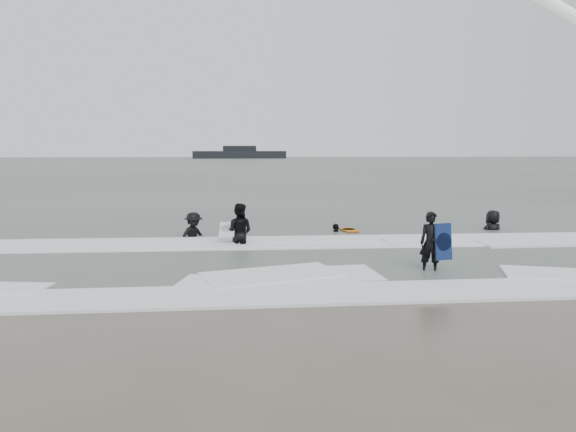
{
  "coord_description": "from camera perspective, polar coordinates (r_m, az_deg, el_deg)",
  "views": [
    {
      "loc": [
        -1.43,
        -12.72,
        3.31
      ],
      "look_at": [
        0.0,
        5.0,
        1.1
      ],
      "focal_mm": 35.0,
      "sensor_mm": 36.0,
      "label": 1
    }
  ],
  "objects": [
    {
      "name": "sea",
      "position": [
        92.79,
        -3.73,
        5.07
      ],
      "size": [
        320.0,
        320.0,
        0.0
      ],
      "primitive_type": "plane",
      "color": "#47544C",
      "rests_on": "ground"
    },
    {
      "name": "vessel_horizon",
      "position": [
        153.71,
        -4.93,
        6.31
      ],
      "size": [
        25.09,
        4.48,
        3.4
      ],
      "color": "black",
      "rests_on": "ground"
    },
    {
      "name": "ground",
      "position": [
        13.23,
        1.75,
        -7.42
      ],
      "size": [
        320.0,
        320.0,
        0.0
      ],
      "primitive_type": "plane",
      "color": "brown",
      "rests_on": "ground"
    },
    {
      "name": "surf_foam",
      "position": [
        16.81,
        0.36,
        -4.13
      ],
      "size": [
        30.03,
        9.06,
        0.09
      ],
      "color": "white",
      "rests_on": "ground"
    },
    {
      "name": "bodyboards",
      "position": [
        18.45,
        4.39,
        -1.7
      ],
      "size": [
        6.25,
        7.82,
        1.25
      ],
      "color": "#0F1E49",
      "rests_on": "ground"
    },
    {
      "name": "surfer_breaker",
      "position": [
        20.58,
        -9.56,
        -2.27
      ],
      "size": [
        1.32,
        1.27,
        1.81
      ],
      "primitive_type": "imported",
      "rotation": [
        0.0,
        0.0,
        0.72
      ],
      "color": "black",
      "rests_on": "ground"
    },
    {
      "name": "surfer_right_near",
      "position": [
        21.66,
        4.91,
        -1.73
      ],
      "size": [
        0.88,
        0.9,
        1.52
      ],
      "primitive_type": "imported",
      "rotation": [
        0.0,
        0.0,
        -2.32
      ],
      "color": "black",
      "rests_on": "ground"
    },
    {
      "name": "surfer_wading",
      "position": [
        19.01,
        -4.98,
        -2.97
      ],
      "size": [
        1.12,
        0.97,
        1.97
      ],
      "primitive_type": "imported",
      "rotation": [
        0.0,
        0.0,
        2.88
      ],
      "color": "black",
      "rests_on": "ground"
    },
    {
      "name": "surfer_centre",
      "position": [
        15.32,
        14.25,
        -5.62
      ],
      "size": [
        0.65,
        0.48,
        1.65
      ],
      "primitive_type": "imported",
      "rotation": [
        0.0,
        0.0,
        -0.16
      ],
      "color": "black",
      "rests_on": "ground"
    },
    {
      "name": "surfer_right_far",
      "position": [
        23.51,
        20.07,
        -1.44
      ],
      "size": [
        1.14,
        0.97,
        1.98
      ],
      "primitive_type": "imported",
      "rotation": [
        0.0,
        0.0,
        -2.73
      ],
      "color": "black",
      "rests_on": "ground"
    }
  ]
}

